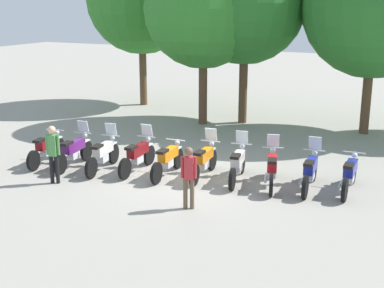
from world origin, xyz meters
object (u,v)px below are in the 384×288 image
Objects in this scene: motorcycle_2 at (103,154)px; motorcycle_3 at (138,155)px; person_1 at (53,150)px; motorcycle_7 at (272,168)px; motorcycle_1 at (74,151)px; tree_3 at (375,6)px; person_0 at (189,173)px; motorcycle_9 at (350,174)px; motorcycle_5 at (204,160)px; tree_2 at (245,3)px; motorcycle_4 at (168,159)px; motorcycle_8 at (310,171)px; tree_1 at (203,9)px; motorcycle_6 at (238,164)px; motorcycle_0 at (47,148)px.

motorcycle_3 is at bearing -79.55° from motorcycle_2.
person_1 is (-0.55, -1.61, 0.47)m from motorcycle_2.
motorcycle_7 is at bearing -85.57° from person_1.
tree_3 reaches higher than motorcycle_1.
person_0 is (2.73, -2.01, 0.42)m from motorcycle_3.
motorcycle_2 reaches higher than motorcycle_9.
tree_2 reaches higher than motorcycle_5.
motorcycle_4 is (2.06, 0.40, -0.01)m from motorcycle_2.
motorcycle_7 and motorcycle_8 have the same top height.
tree_2 is (0.54, 7.68, 4.48)m from motorcycle_3.
tree_1 is (-3.64, 8.76, 3.85)m from person_0.
tree_2 is (-3.55, 7.15, 4.48)m from motorcycle_7.
motorcycle_3 is at bearing -83.46° from motorcycle_1.
motorcycle_6 is (4.10, 0.87, 0.00)m from motorcycle_2.
motorcycle_6 is 1.35× the size of person_0.
motorcycle_2 is 1.00× the size of motorcycle_6.
person_0 is (1.70, -2.04, 0.43)m from motorcycle_4.
person_1 is 0.23× the size of tree_1.
motorcycle_6 is 0.29× the size of tree_3.
motorcycle_3 is 1.03× the size of motorcycle_7.
motorcycle_9 is at bearing -86.09° from motorcycle_5.
motorcycle_3 is at bearing 93.64° from motorcycle_8.
motorcycle_9 is (3.08, 0.50, -0.01)m from motorcycle_6.
motorcycle_3 is at bearing -89.67° from motorcycle_0.
motorcycle_2 is 3.17m from motorcycle_5.
motorcycle_9 is 4.59m from person_0.
motorcycle_1 is 1.29× the size of person_1.
tree_1 reaches higher than motorcycle_0.
motorcycle_2 is 0.99× the size of motorcycle_4.
motorcycle_9 is (9.24, 1.58, 0.00)m from motorcycle_0.
motorcycle_8 is at bearing -93.26° from tree_3.
motorcycle_0 is at bearing -135.10° from tree_3.
tree_3 is at bearing -37.49° from motorcycle_3.
person_0 reaches higher than motorcycle_6.
motorcycle_1 is 5.22m from motorcycle_6.
motorcycle_8 is 1.29× the size of person_1.
tree_1 is (-1.94, 6.72, 4.28)m from motorcycle_4.
motorcycle_8 is at bearing -62.19° from person_0.
motorcycle_3 is 4.13m from motorcycle_7.
motorcycle_1 is at bearing 82.85° from motorcycle_7.
motorcycle_2 and motorcycle_6 have the same top height.
motorcycle_3 reaches higher than motorcycle_4.
person_1 is at bearing 97.37° from motorcycle_7.
motorcycle_2 is 2.09m from motorcycle_4.
motorcycle_2 is (2.05, 0.21, 0.01)m from motorcycle_0.
motorcycle_6 is 3.12m from motorcycle_9.
motorcycle_1 reaches higher than motorcycle_0.
motorcycle_4 and motorcycle_9 have the same top height.
tree_3 reaches higher than motorcycle_9.
motorcycle_6 is (2.05, 0.47, 0.01)m from motorcycle_4.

